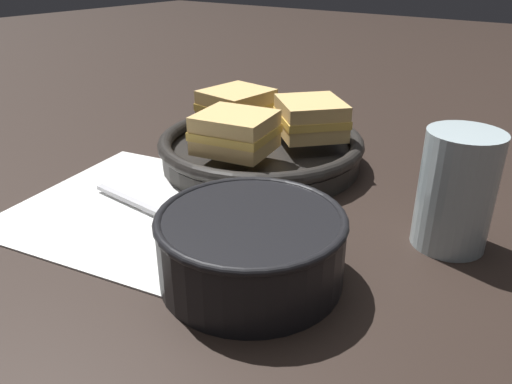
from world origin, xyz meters
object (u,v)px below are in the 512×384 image
sandwich_near_right (235,132)px  skillet (261,149)px  sandwich_near_left (237,106)px  sandwich_far_left (311,118)px  soup_bowl (251,243)px  drinking_glass (456,191)px  spoon (170,216)px

sandwich_near_right → skillet: bearing=98.7°
sandwich_near_left → sandwich_far_left: bearing=7.9°
soup_bowl → sandwich_near_left: 0.32m
sandwich_near_right → drinking_glass: bearing=1.9°
soup_bowl → skillet: soup_bowl is taller
soup_bowl → skillet: (-0.15, 0.22, -0.01)m
soup_bowl → spoon: size_ratio=0.94×
soup_bowl → skillet: 0.27m
sandwich_near_left → sandwich_far_left: (0.11, 0.02, 0.00)m
spoon → sandwich_near_left: (-0.08, 0.21, 0.06)m
sandwich_near_left → sandwich_near_right: (0.07, -0.09, 0.00)m
skillet → sandwich_far_left: sandwich_far_left is taller
sandwich_near_left → sandwich_near_right: 0.11m
sandwich_near_left → sandwich_near_right: bearing=-52.1°
soup_bowl → spoon: soup_bowl is taller
spoon → sandwich_far_left: 0.24m
sandwich_near_right → sandwich_near_left: bearing=127.9°
soup_bowl → skillet: bearing=124.2°
soup_bowl → sandwich_near_right: 0.21m
spoon → skillet: bearing=98.7°
soup_bowl → sandwich_near_right: size_ratio=1.59×
spoon → sandwich_near_left: 0.23m
skillet → sandwich_near_right: bearing=-81.3°
sandwich_far_left → drinking_glass: drinking_glass is taller
soup_bowl → sandwich_far_left: 0.28m
soup_bowl → sandwich_far_left: sandwich_far_left is taller
drinking_glass → spoon: bearing=-151.8°
sandwich_near_left → sandwich_far_left: size_ratio=0.81×
sandwich_far_left → drinking_glass: 0.24m
sandwich_near_left → drinking_glass: drinking_glass is taller
sandwich_near_right → soup_bowl: bearing=-47.8°
skillet → sandwich_far_left: (0.05, 0.04, 0.04)m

